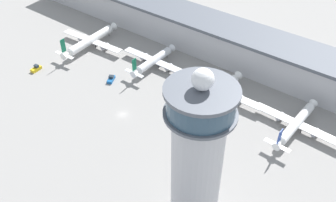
{
  "coord_description": "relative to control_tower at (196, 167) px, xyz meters",
  "views": [
    {
      "loc": [
        93.21,
        -86.91,
        109.5
      ],
      "look_at": [
        16.56,
        11.75,
        8.5
      ],
      "focal_mm": 40.0,
      "sensor_mm": 36.0,
      "label": 1
    }
  ],
  "objects": [
    {
      "name": "airplane_gate_delta",
      "position": [
        7.27,
        65.41,
        -26.97
      ],
      "size": [
        38.08,
        35.91,
        12.09
      ],
      "color": "white",
      "rests_on": "ground"
    },
    {
      "name": "control_tower",
      "position": [
        0.0,
        0.0,
        0.0
      ],
      "size": [
        18.37,
        18.37,
        63.07
      ],
      "color": "#BCBCC1",
      "rests_on": "ground"
    },
    {
      "name": "airplane_gate_charlie",
      "position": [
        -28.94,
        65.05,
        -26.52
      ],
      "size": [
        40.62,
        32.29,
        13.34
      ],
      "color": "white",
      "rests_on": "ground"
    },
    {
      "name": "airplane_gate_alpha",
      "position": [
        -111.64,
        60.15,
        -26.65
      ],
      "size": [
        41.52,
        41.45,
        13.8
      ],
      "color": "white",
      "rests_on": "ground"
    },
    {
      "name": "terminal_building",
      "position": [
        -57.38,
        98.03,
        -21.52
      ],
      "size": [
        260.85,
        25.0,
        18.41
      ],
      "color": "#B2B2B7",
      "rests_on": "ground"
    },
    {
      "name": "service_truck_water",
      "position": [
        -79.72,
        43.57,
        -29.93
      ],
      "size": [
        4.91,
        6.55,
        2.58
      ],
      "color": "black",
      "rests_on": "ground"
    },
    {
      "name": "airplane_gate_bravo",
      "position": [
        -70.45,
        66.14,
        -26.8
      ],
      "size": [
        39.52,
        32.4,
        12.56
      ],
      "color": "silver",
      "rests_on": "ground"
    },
    {
      "name": "ground_plane",
      "position": [
        -57.38,
        28.03,
        -30.82
      ],
      "size": [
        1000.0,
        1000.0,
        0.0
      ],
      "primitive_type": "plane",
      "color": "gray"
    },
    {
      "name": "service_truck_baggage",
      "position": [
        -41.52,
        59.63,
        -29.81
      ],
      "size": [
        5.07,
        7.17,
        2.92
      ],
      "color": "black",
      "rests_on": "ground"
    },
    {
      "name": "service_truck_catering",
      "position": [
        -17.97,
        45.99,
        -29.9
      ],
      "size": [
        6.14,
        5.09,
        2.65
      ],
      "color": "black",
      "rests_on": "ground"
    },
    {
      "name": "service_truck_fuel",
      "position": [
        -116.74,
        26.28,
        -29.78
      ],
      "size": [
        3.13,
        5.86,
        3.0
      ],
      "color": "black",
      "rests_on": "ground"
    }
  ]
}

